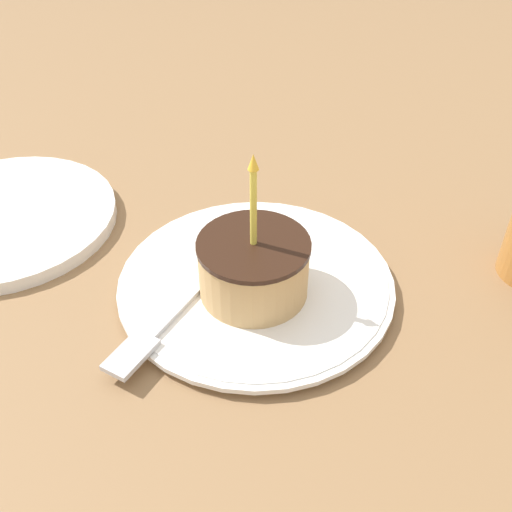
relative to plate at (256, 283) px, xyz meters
name	(u,v)px	position (x,y,z in m)	size (l,w,h in m)	color
ground_plane	(242,295)	(-0.02, -0.01, -0.03)	(2.40, 2.40, 0.04)	olive
plate	(256,283)	(0.00, 0.00, 0.00)	(0.25, 0.25, 0.01)	white
cake_slice	(254,267)	(0.01, -0.01, 0.03)	(0.10, 0.10, 0.14)	tan
fork	(173,311)	(0.01, -0.08, 0.01)	(0.13, 0.15, 0.01)	silver
side_plate	(5,218)	(-0.19, -0.20, 0.00)	(0.23, 0.23, 0.01)	white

